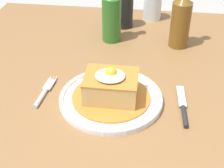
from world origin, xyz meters
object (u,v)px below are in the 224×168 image
at_px(main_plate, 111,98).
at_px(beer_bottle_amber, 181,18).
at_px(drinking_glass, 152,8).
at_px(fork, 43,94).
at_px(soda_can, 124,10).
at_px(beer_bottle_green, 112,13).
at_px(knife, 184,110).

xyz_separation_m(main_plate, beer_bottle_amber, (0.18, 0.33, 0.09)).
bearing_deg(drinking_glass, fork, -116.82).
xyz_separation_m(soda_can, drinking_glass, (0.10, 0.08, -0.02)).
relative_size(beer_bottle_green, drinking_glass, 2.53).
relative_size(knife, beer_bottle_amber, 0.62).
distance_m(main_plate, drinking_glass, 0.55).
bearing_deg(knife, beer_bottle_amber, 90.60).
relative_size(main_plate, beer_bottle_amber, 1.02).
bearing_deg(drinking_glass, beer_bottle_amber, -65.72).
relative_size(soda_can, beer_bottle_green, 0.47).
distance_m(fork, beer_bottle_green, 0.38).
relative_size(soda_can, drinking_glass, 1.18).
height_order(soda_can, beer_bottle_amber, beer_bottle_amber).
height_order(soda_can, drinking_glass, soda_can).
bearing_deg(fork, drinking_glass, 63.18).
distance_m(knife, beer_bottle_amber, 0.36).
bearing_deg(beer_bottle_green, main_plate, -82.72).
xyz_separation_m(beer_bottle_amber, drinking_glass, (-0.09, 0.21, -0.05)).
bearing_deg(main_plate, fork, 179.93).
distance_m(main_plate, knife, 0.19).
height_order(fork, knife, same).
relative_size(fork, drinking_glass, 1.35).
bearing_deg(main_plate, beer_bottle_amber, 61.02).
bearing_deg(soda_can, beer_bottle_amber, -32.96).
bearing_deg(beer_bottle_green, drinking_glass, 55.89).
relative_size(fork, beer_bottle_green, 0.53).
xyz_separation_m(fork, beer_bottle_amber, (0.36, 0.33, 0.09)).
height_order(main_plate, soda_can, soda_can).
bearing_deg(main_plate, drinking_glass, 80.59).
relative_size(soda_can, beer_bottle_amber, 0.47).
xyz_separation_m(fork, beer_bottle_green, (0.14, 0.34, 0.09)).
bearing_deg(beer_bottle_amber, drinking_glass, 114.28).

